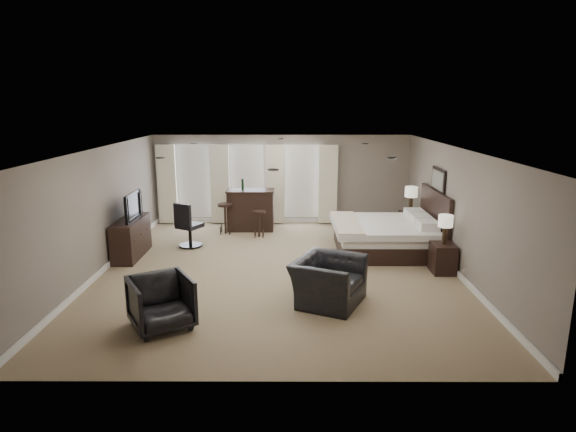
{
  "coord_description": "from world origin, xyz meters",
  "views": [
    {
      "loc": [
        0.23,
        -9.8,
        3.51
      ],
      "look_at": [
        0.2,
        0.4,
        1.1
      ],
      "focal_mm": 30.0,
      "sensor_mm": 36.0,
      "label": 1
    }
  ],
  "objects_px": {
    "nightstand_near": "(443,258)",
    "armchair_far": "(161,300)",
    "bar_counter": "(251,210)",
    "bar_stool_left": "(225,219)",
    "desk_chair": "(190,224)",
    "lamp_near": "(445,230)",
    "lamp_far": "(411,200)",
    "bed": "(388,221)",
    "armchair_near": "(328,273)",
    "tv": "(130,216)",
    "dresser": "(131,238)",
    "bar_stool_right": "(259,224)",
    "nightstand_far": "(409,224)"
  },
  "relations": [
    {
      "from": "lamp_near",
      "to": "lamp_far",
      "type": "bearing_deg",
      "value": 90.0
    },
    {
      "from": "armchair_far",
      "to": "desk_chair",
      "type": "distance_m",
      "value": 4.47
    },
    {
      "from": "lamp_near",
      "to": "desk_chair",
      "type": "bearing_deg",
      "value": 161.97
    },
    {
      "from": "tv",
      "to": "armchair_far",
      "type": "height_order",
      "value": "tv"
    },
    {
      "from": "armchair_near",
      "to": "bar_stool_left",
      "type": "bearing_deg",
      "value": 52.67
    },
    {
      "from": "nightstand_near",
      "to": "armchair_far",
      "type": "xyz_separation_m",
      "value": [
        -5.27,
        -2.59,
        0.15
      ]
    },
    {
      "from": "tv",
      "to": "bar_stool_left",
      "type": "bearing_deg",
      "value": -43.58
    },
    {
      "from": "armchair_near",
      "to": "bar_stool_right",
      "type": "relative_size",
      "value": 1.75
    },
    {
      "from": "armchair_near",
      "to": "bar_stool_right",
      "type": "xyz_separation_m",
      "value": [
        -1.51,
        4.33,
        -0.19
      ]
    },
    {
      "from": "lamp_far",
      "to": "bar_stool_left",
      "type": "xyz_separation_m",
      "value": [
        -4.99,
        0.19,
        -0.57
      ]
    },
    {
      "from": "bed",
      "to": "desk_chair",
      "type": "height_order",
      "value": "bed"
    },
    {
      "from": "nightstand_near",
      "to": "lamp_near",
      "type": "height_order",
      "value": "lamp_near"
    },
    {
      "from": "armchair_far",
      "to": "dresser",
      "type": "bearing_deg",
      "value": 83.43
    },
    {
      "from": "nightstand_near",
      "to": "tv",
      "type": "bearing_deg",
      "value": 171.22
    },
    {
      "from": "bed",
      "to": "bar_counter",
      "type": "distance_m",
      "value": 4.01
    },
    {
      "from": "nightstand_near",
      "to": "lamp_near",
      "type": "relative_size",
      "value": 0.99
    },
    {
      "from": "nightstand_near",
      "to": "nightstand_far",
      "type": "height_order",
      "value": "nightstand_far"
    },
    {
      "from": "nightstand_near",
      "to": "bar_stool_left",
      "type": "distance_m",
      "value": 5.88
    },
    {
      "from": "nightstand_near",
      "to": "dresser",
      "type": "bearing_deg",
      "value": 171.22
    },
    {
      "from": "dresser",
      "to": "bar_stool_right",
      "type": "bearing_deg",
      "value": 30.35
    },
    {
      "from": "desk_chair",
      "to": "lamp_near",
      "type": "bearing_deg",
      "value": -168.22
    },
    {
      "from": "lamp_near",
      "to": "desk_chair",
      "type": "distance_m",
      "value": 6.02
    },
    {
      "from": "nightstand_near",
      "to": "tv",
      "type": "height_order",
      "value": "tv"
    },
    {
      "from": "dresser",
      "to": "tv",
      "type": "distance_m",
      "value": 0.52
    },
    {
      "from": "nightstand_near",
      "to": "lamp_far",
      "type": "xyz_separation_m",
      "value": [
        0.0,
        2.9,
        0.68
      ]
    },
    {
      "from": "armchair_near",
      "to": "desk_chair",
      "type": "xyz_separation_m",
      "value": [
        -3.17,
        3.44,
        0.02
      ]
    },
    {
      "from": "lamp_near",
      "to": "desk_chair",
      "type": "height_order",
      "value": "lamp_near"
    },
    {
      "from": "nightstand_far",
      "to": "tv",
      "type": "height_order",
      "value": "tv"
    },
    {
      "from": "bar_stool_right",
      "to": "lamp_near",
      "type": "bearing_deg",
      "value": -34.19
    },
    {
      "from": "nightstand_far",
      "to": "tv",
      "type": "xyz_separation_m",
      "value": [
        -6.92,
        -1.83,
        0.64
      ]
    },
    {
      "from": "lamp_far",
      "to": "bar_stool_right",
      "type": "bearing_deg",
      "value": -177.89
    },
    {
      "from": "bed",
      "to": "armchair_near",
      "type": "bearing_deg",
      "value": -118.59
    },
    {
      "from": "dresser",
      "to": "tv",
      "type": "height_order",
      "value": "tv"
    },
    {
      "from": "lamp_far",
      "to": "tv",
      "type": "height_order",
      "value": "lamp_far"
    },
    {
      "from": "nightstand_near",
      "to": "lamp_far",
      "type": "distance_m",
      "value": 2.98
    },
    {
      "from": "nightstand_far",
      "to": "bar_counter",
      "type": "bearing_deg",
      "value": 172.09
    },
    {
      "from": "bar_stool_left",
      "to": "desk_chair",
      "type": "distance_m",
      "value": 1.44
    },
    {
      "from": "bed",
      "to": "armchair_near",
      "type": "relative_size",
      "value": 1.88
    },
    {
      "from": "desk_chair",
      "to": "lamp_far",
      "type": "bearing_deg",
      "value": -139.88
    },
    {
      "from": "lamp_far",
      "to": "armchair_far",
      "type": "bearing_deg",
      "value": -133.84
    },
    {
      "from": "bed",
      "to": "lamp_near",
      "type": "xyz_separation_m",
      "value": [
        0.89,
        -1.45,
        0.18
      ]
    },
    {
      "from": "nightstand_far",
      "to": "armchair_near",
      "type": "bearing_deg",
      "value": -119.56
    },
    {
      "from": "nightstand_far",
      "to": "lamp_far",
      "type": "distance_m",
      "value": 0.67
    },
    {
      "from": "armchair_far",
      "to": "desk_chair",
      "type": "height_order",
      "value": "desk_chair"
    },
    {
      "from": "dresser",
      "to": "armchair_far",
      "type": "height_order",
      "value": "armchair_far"
    },
    {
      "from": "tv",
      "to": "armchair_far",
      "type": "distance_m",
      "value": 4.04
    },
    {
      "from": "nightstand_far",
      "to": "lamp_far",
      "type": "xyz_separation_m",
      "value": [
        0.0,
        0.0,
        0.67
      ]
    },
    {
      "from": "lamp_far",
      "to": "armchair_far",
      "type": "relative_size",
      "value": 0.75
    },
    {
      "from": "nightstand_near",
      "to": "bar_stool_left",
      "type": "xyz_separation_m",
      "value": [
        -4.99,
        3.09,
        0.11
      ]
    },
    {
      "from": "bar_counter",
      "to": "armchair_far",
      "type": "bearing_deg",
      "value": -98.82
    }
  ]
}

